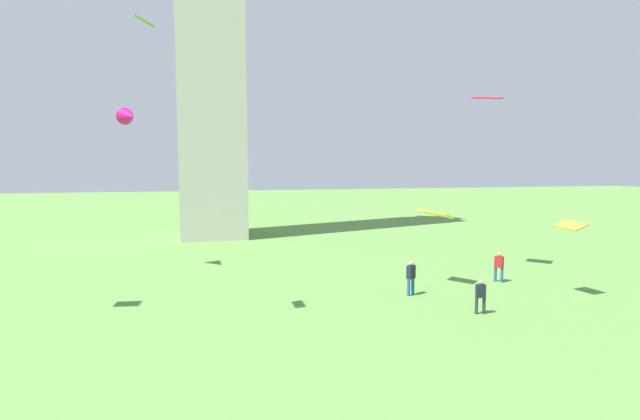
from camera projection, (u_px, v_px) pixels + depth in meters
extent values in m
cylinder|color=#235693|center=(502.00, 275.00, 27.05)|extent=(0.15, 0.15, 0.83)
cylinder|color=#235693|center=(495.00, 274.00, 27.31)|extent=(0.15, 0.15, 0.83)
cube|color=red|center=(499.00, 262.00, 27.11)|extent=(0.46, 0.52, 0.65)
sphere|color=#D8AD84|center=(499.00, 254.00, 27.07)|extent=(0.24, 0.24, 0.24)
cylinder|color=#235693|center=(409.00, 287.00, 24.29)|extent=(0.16, 0.16, 0.86)
cylinder|color=#235693|center=(413.00, 286.00, 24.57)|extent=(0.16, 0.16, 0.86)
cube|color=#1E2333|center=(411.00, 272.00, 24.36)|extent=(0.54, 0.48, 0.68)
sphere|color=beige|center=(411.00, 263.00, 24.31)|extent=(0.25, 0.25, 0.25)
cylinder|color=#2D3338|center=(484.00, 306.00, 21.37)|extent=(0.14, 0.14, 0.75)
cylinder|color=#2D3338|center=(476.00, 306.00, 21.35)|extent=(0.14, 0.14, 0.75)
cube|color=#1E2333|center=(481.00, 291.00, 21.29)|extent=(0.44, 0.30, 0.59)
sphere|color=#D8AD84|center=(481.00, 282.00, 21.26)|extent=(0.22, 0.22, 0.22)
cube|color=red|center=(487.00, 98.00, 28.99)|extent=(1.97, 1.95, 0.38)
cube|color=gold|center=(571.00, 225.00, 23.93)|extent=(1.11, 1.41, 0.43)
cone|color=#C8116C|center=(129.00, 117.00, 28.72)|extent=(1.68, 1.90, 1.21)
cube|color=yellow|center=(436.00, 214.00, 26.07)|extent=(1.86, 1.99, 0.58)
cube|color=#59B91D|center=(144.00, 21.00, 18.28)|extent=(0.82, 1.23, 0.64)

